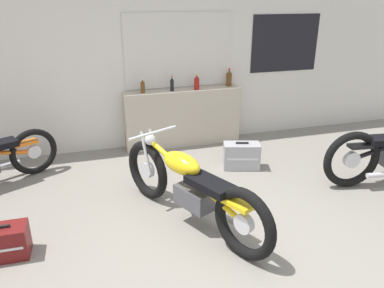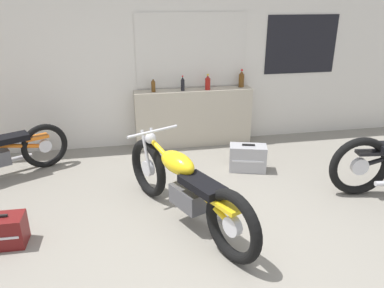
% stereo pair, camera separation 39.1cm
% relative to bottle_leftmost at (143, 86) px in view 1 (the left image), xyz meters
% --- Properties ---
extents(ground_plane, '(24.00, 24.00, 0.00)m').
position_rel_bottle_leftmost_xyz_m(ground_plane, '(0.24, -2.81, -1.02)').
color(ground_plane, gray).
extents(wall_back, '(10.00, 0.07, 2.80)m').
position_rel_bottle_leftmost_xyz_m(wall_back, '(0.26, 0.20, 0.39)').
color(wall_back, silver).
rests_on(wall_back, ground_plane).
extents(sill_counter, '(1.86, 0.28, 0.92)m').
position_rel_bottle_leftmost_xyz_m(sill_counter, '(0.63, 0.02, -0.56)').
color(sill_counter, '#B7AD99').
rests_on(sill_counter, ground_plane).
extents(bottle_leftmost, '(0.06, 0.06, 0.22)m').
position_rel_bottle_leftmost_xyz_m(bottle_leftmost, '(0.00, 0.00, 0.00)').
color(bottle_leftmost, '#5B3814').
rests_on(bottle_leftmost, sill_counter).
extents(bottle_left_center, '(0.06, 0.06, 0.23)m').
position_rel_bottle_leftmost_xyz_m(bottle_left_center, '(0.45, -0.01, 0.01)').
color(bottle_left_center, black).
rests_on(bottle_left_center, sill_counter).
extents(bottle_center, '(0.08, 0.08, 0.24)m').
position_rel_bottle_leftmost_xyz_m(bottle_center, '(0.85, -0.02, 0.01)').
color(bottle_center, maroon).
rests_on(bottle_center, sill_counter).
extents(bottle_right_center, '(0.09, 0.09, 0.28)m').
position_rel_bottle_leftmost_xyz_m(bottle_right_center, '(1.42, 0.06, 0.03)').
color(bottle_right_center, '#5B3814').
rests_on(bottle_right_center, sill_counter).
extents(motorcycle_yellow, '(1.08, 2.05, 0.89)m').
position_rel_bottle_leftmost_xyz_m(motorcycle_yellow, '(0.10, -2.20, -0.59)').
color(motorcycle_yellow, black).
rests_on(motorcycle_yellow, ground_plane).
extents(hard_case_silver, '(0.56, 0.38, 0.39)m').
position_rel_bottle_leftmost_xyz_m(hard_case_silver, '(1.18, -1.09, -0.83)').
color(hard_case_silver, '#9E9EA3').
rests_on(hard_case_silver, ground_plane).
extents(hard_case_darkred, '(0.43, 0.28, 0.34)m').
position_rel_bottle_leftmost_xyz_m(hard_case_darkred, '(-1.72, -2.26, -0.86)').
color(hard_case_darkred, maroon).
rests_on(hard_case_darkred, ground_plane).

